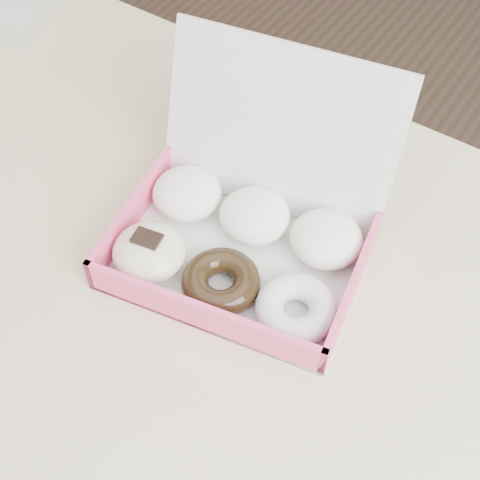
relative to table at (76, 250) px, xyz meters
The scene contains 3 objects.
ground 0.67m from the table, ahead, with size 4.00×4.00×0.00m, color black.
table is the anchor object (origin of this frame).
donut_box 0.26m from the table, 19.46° to the left, with size 0.33×0.31×0.20m.
Camera 1 is at (0.49, -0.33, 1.39)m, focal length 50.00 mm.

